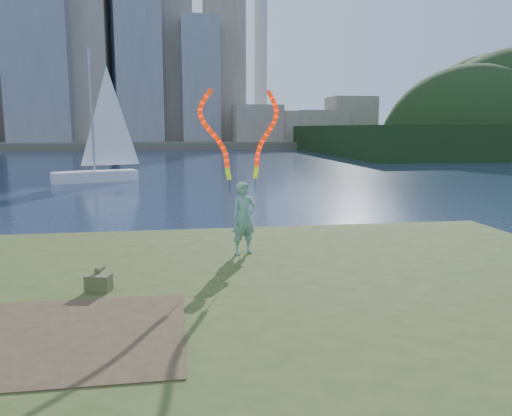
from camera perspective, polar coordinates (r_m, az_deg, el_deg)
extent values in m
plane|color=#19263F|center=(10.79, -5.08, -10.84)|extent=(320.00, 320.00, 0.00)
cube|color=#3A491A|center=(8.42, -3.90, -15.65)|extent=(20.00, 18.00, 0.30)
cube|color=#3A491A|center=(8.60, -4.10, -13.31)|extent=(17.00, 15.00, 0.30)
cube|color=#3A491A|center=(8.69, -4.23, -11.28)|extent=(14.00, 12.00, 0.30)
cube|color=#47331E|center=(7.65, -20.58, -13.49)|extent=(3.20, 3.00, 0.02)
cube|color=#514B3B|center=(105.17, -8.63, 7.36)|extent=(320.00, 40.00, 1.20)
cylinder|color=silver|center=(116.71, 0.55, 22.28)|extent=(2.80, 2.80, 58.00)
imported|color=#176F45|center=(11.43, -1.39, -1.18)|extent=(0.71, 0.58, 1.66)
cylinder|color=black|center=(11.28, -3.07, 2.54)|extent=(0.02, 0.02, 0.30)
cylinder|color=black|center=(11.59, -0.10, 2.73)|extent=(0.02, 0.02, 0.30)
cube|color=brown|center=(9.39, -17.54, -8.18)|extent=(0.48, 0.38, 0.30)
cylinder|color=brown|center=(9.53, -17.42, -6.66)|extent=(0.17, 0.30, 0.10)
cube|color=silver|center=(36.29, -17.93, 3.42)|extent=(5.88, 3.49, 0.78)
cylinder|color=gray|center=(36.15, -18.27, 10.31)|extent=(0.16, 0.16, 8.51)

